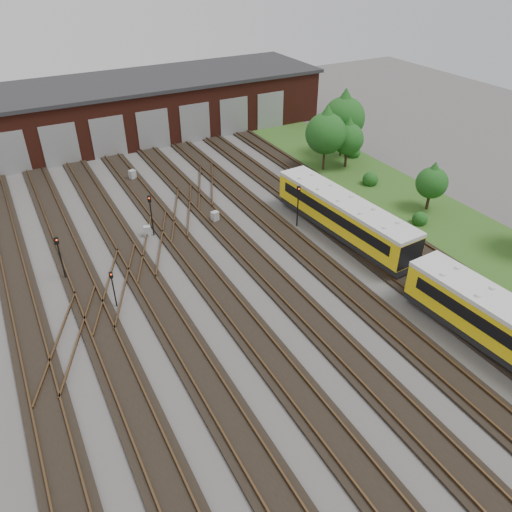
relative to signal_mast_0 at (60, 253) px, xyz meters
name	(u,v)px	position (x,y,z in m)	size (l,w,h in m)	color
ground	(291,336)	(10.90, -12.71, -2.20)	(120.00, 120.00, 0.00)	#43403E
track_network	(284,330)	(10.73, -12.12, -2.09)	(30.40, 70.00, 0.33)	black
maintenance_shed	(111,111)	(10.89, 27.26, 1.01)	(51.00, 12.50, 6.35)	#4B1C12
grass_verge	(411,203)	(29.90, -2.71, -2.17)	(8.00, 55.00, 0.05)	#29511B
signal_mast_0	(60,253)	(0.00, 0.00, 0.00)	(0.28, 0.27, 3.46)	black
signal_mast_1	(113,285)	(2.35, -4.74, -0.44)	(0.23, 0.21, 2.74)	black
signal_mast_2	(151,211)	(7.49, 2.90, 0.06)	(0.30, 0.29, 3.55)	black
signal_mast_3	(298,201)	(18.55, -1.31, 0.11)	(0.32, 0.31, 3.62)	black
relay_cabinet_1	(133,175)	(9.19, 14.28, -1.70)	(0.60, 0.50, 1.00)	#A1A3A6
relay_cabinet_2	(147,231)	(7.02, 3.00, -1.74)	(0.55, 0.46, 0.91)	#A1A3A6
relay_cabinet_3	(215,217)	(12.78, 2.54, -1.71)	(0.58, 0.48, 0.97)	#A1A3A6
relay_cabinet_4	(297,184)	(22.31, 4.66, -1.66)	(0.64, 0.54, 1.07)	#A1A3A6
tree_0	(326,129)	(27.25, 7.35, 2.15)	(4.08, 4.08, 6.77)	#321F16
tree_1	(348,135)	(29.68, 6.83, 1.22)	(3.21, 3.21, 5.32)	#321F16
tree_2	(344,113)	(31.12, 9.60, 2.54)	(4.45, 4.45, 7.37)	#321F16
tree_3	(433,179)	(30.26, -4.31, 0.70)	(2.73, 2.73, 4.52)	#321F16
bush_0	(420,217)	(27.79, -5.97, -1.55)	(1.29, 1.29, 1.29)	#134313
bush_1	(371,177)	(29.17, 2.18, -1.45)	(1.50, 1.50, 1.50)	#134313
bush_2	(354,150)	(32.17, 8.68, -1.45)	(1.49, 1.49, 1.49)	#134313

